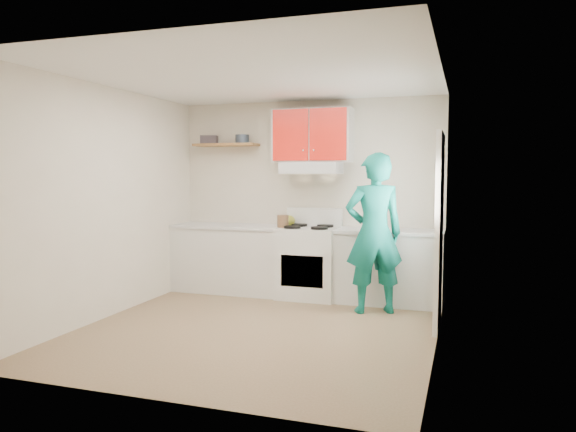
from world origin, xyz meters
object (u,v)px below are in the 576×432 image
(kettle, at_px, (289,221))
(person, at_px, (374,233))
(crock, at_px, (283,222))
(tin, at_px, (242,139))
(stove, at_px, (309,263))

(kettle, height_order, person, person)
(crock, bearing_deg, person, -19.32)
(crock, xyz_separation_m, person, (1.27, -0.44, -0.06))
(tin, relative_size, crock, 1.04)
(kettle, height_order, crock, crock)
(person, bearing_deg, kettle, -50.70)
(stove, bearing_deg, crock, -169.45)
(stove, height_order, tin, tin)
(stove, height_order, crock, crock)
(tin, height_order, crock, tin)
(stove, xyz_separation_m, person, (0.93, -0.51, 0.47))
(tin, relative_size, person, 0.10)
(person, bearing_deg, crock, -43.03)
(kettle, relative_size, person, 0.09)
(crock, distance_m, person, 1.35)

